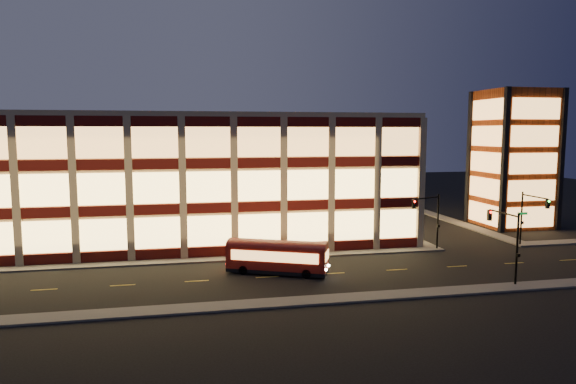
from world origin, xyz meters
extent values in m
plane|color=black|center=(0.00, 0.00, 0.00)|extent=(200.00, 200.00, 0.00)
cube|color=#514F4C|center=(-3.00, 1.00, 0.07)|extent=(54.00, 2.00, 0.15)
cube|color=#514F4C|center=(23.00, 17.00, 0.07)|extent=(2.00, 30.00, 0.15)
cube|color=#514F4C|center=(40.00, 1.00, 0.07)|extent=(14.00, 2.00, 0.15)
cube|color=#514F4C|center=(34.00, 17.00, 0.07)|extent=(2.00, 30.00, 0.15)
cube|color=#514F4C|center=(0.00, -13.00, 0.07)|extent=(100.00, 2.00, 0.15)
cube|color=tan|center=(-3.00, 17.00, 7.00)|extent=(50.00, 30.00, 14.00)
cube|color=tan|center=(-3.00, 17.00, 14.25)|extent=(50.40, 30.40, 0.50)
cube|color=#470C0A|center=(-3.00, 1.88, 0.65)|extent=(50.10, 0.25, 1.00)
cube|color=#FFCD6B|center=(-3.00, 1.90, 2.75)|extent=(49.00, 0.20, 3.00)
cube|color=#470C0A|center=(22.12, 17.00, 0.65)|extent=(0.25, 30.10, 1.00)
cube|color=#FFCD6B|center=(22.10, 17.00, 2.75)|extent=(0.20, 29.00, 3.00)
cube|color=#470C0A|center=(-3.00, 1.88, 5.05)|extent=(50.10, 0.25, 1.00)
cube|color=#FFCD6B|center=(-3.00, 1.90, 7.15)|extent=(49.00, 0.20, 3.00)
cube|color=#470C0A|center=(22.12, 17.00, 5.05)|extent=(0.25, 30.10, 1.00)
cube|color=#FFCD6B|center=(22.10, 17.00, 7.15)|extent=(0.20, 29.00, 3.00)
cube|color=#470C0A|center=(-3.00, 1.88, 9.45)|extent=(50.10, 0.25, 1.00)
cube|color=#FFCD6B|center=(-3.00, 1.90, 11.55)|extent=(49.00, 0.20, 3.00)
cube|color=#470C0A|center=(22.12, 17.00, 9.45)|extent=(0.25, 30.10, 1.00)
cube|color=#FFCD6B|center=(22.10, 17.00, 11.55)|extent=(0.20, 29.00, 3.00)
cube|color=#8C3814|center=(40.00, 12.00, 9.00)|extent=(8.00, 8.00, 18.00)
cube|color=black|center=(36.00, 8.00, 9.00)|extent=(0.60, 0.60, 18.00)
cube|color=black|center=(44.00, 8.00, 9.00)|extent=(0.60, 0.60, 18.00)
cube|color=black|center=(36.00, 16.00, 9.00)|extent=(0.60, 0.60, 18.00)
cube|color=black|center=(44.00, 16.00, 9.00)|extent=(0.60, 0.60, 18.00)
cube|color=#EAA151|center=(40.00, 7.92, 1.80)|extent=(6.60, 0.16, 2.60)
cube|color=#EAA151|center=(35.92, 12.00, 1.80)|extent=(0.16, 6.60, 2.60)
cube|color=#EAA151|center=(40.00, 7.92, 5.20)|extent=(6.60, 0.16, 2.60)
cube|color=#EAA151|center=(35.92, 12.00, 5.20)|extent=(0.16, 6.60, 2.60)
cube|color=#EAA151|center=(40.00, 7.92, 8.60)|extent=(6.60, 0.16, 2.60)
cube|color=#EAA151|center=(35.92, 12.00, 8.60)|extent=(0.16, 6.60, 2.60)
cube|color=#EAA151|center=(40.00, 7.92, 12.00)|extent=(6.60, 0.16, 2.60)
cube|color=#EAA151|center=(35.92, 12.00, 12.00)|extent=(0.16, 6.60, 2.60)
cube|color=#EAA151|center=(40.00, 7.92, 15.40)|extent=(6.60, 0.16, 2.60)
cube|color=#EAA151|center=(35.92, 12.00, 15.40)|extent=(0.16, 6.60, 2.60)
cylinder|color=black|center=(23.50, 0.80, 3.00)|extent=(0.18, 0.18, 6.00)
cylinder|color=black|center=(21.75, 0.05, 5.70)|extent=(3.56, 1.63, 0.14)
cube|color=black|center=(20.00, -0.70, 5.20)|extent=(0.32, 0.32, 0.95)
sphere|color=#FF0C05|center=(20.00, -0.88, 5.50)|extent=(0.20, 0.20, 0.20)
cube|color=black|center=(23.50, 0.60, 2.60)|extent=(0.25, 0.18, 0.28)
cylinder|color=black|center=(33.50, 0.80, 3.00)|extent=(0.18, 0.18, 6.00)
cylinder|color=black|center=(33.50, -1.20, 5.70)|extent=(0.14, 4.00, 0.14)
cube|color=black|center=(33.50, -3.20, 5.20)|extent=(0.32, 0.32, 0.95)
sphere|color=#0CFF26|center=(33.50, -3.38, 5.50)|extent=(0.20, 0.20, 0.20)
cube|color=black|center=(33.50, 0.60, 2.60)|extent=(0.25, 0.18, 0.28)
cube|color=#0C7226|center=(33.50, 0.65, 3.60)|extent=(1.20, 0.06, 0.28)
cylinder|color=black|center=(23.50, -12.50, 3.00)|extent=(0.18, 0.18, 6.00)
cylinder|color=black|center=(23.50, -10.50, 5.70)|extent=(0.14, 4.00, 0.14)
cube|color=black|center=(23.50, -8.50, 5.20)|extent=(0.32, 0.32, 0.95)
sphere|color=#FF0C05|center=(23.50, -8.68, 5.50)|extent=(0.20, 0.20, 0.20)
cube|color=black|center=(23.50, -12.70, 2.60)|extent=(0.25, 0.18, 0.28)
cube|color=maroon|center=(5.08, -4.99, 1.51)|extent=(8.99, 5.68, 2.04)
cube|color=black|center=(5.08, -4.99, 0.31)|extent=(8.99, 5.68, 0.31)
cylinder|color=black|center=(2.09, -4.71, 0.40)|extent=(0.84, 0.57, 0.80)
cylinder|color=black|center=(2.90, -2.93, 0.40)|extent=(0.84, 0.57, 0.80)
cylinder|color=black|center=(7.26, -7.05, 0.40)|extent=(0.84, 0.57, 0.80)
cylinder|color=black|center=(8.07, -5.27, 0.40)|extent=(0.84, 0.57, 0.80)
cube|color=#EAA151|center=(4.61, -6.03, 1.77)|extent=(7.14, 3.27, 0.89)
cube|color=#EAA151|center=(5.55, -3.95, 1.77)|extent=(7.14, 3.27, 0.89)
camera|label=1|loc=(-2.82, -48.73, 12.48)|focal=32.00mm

